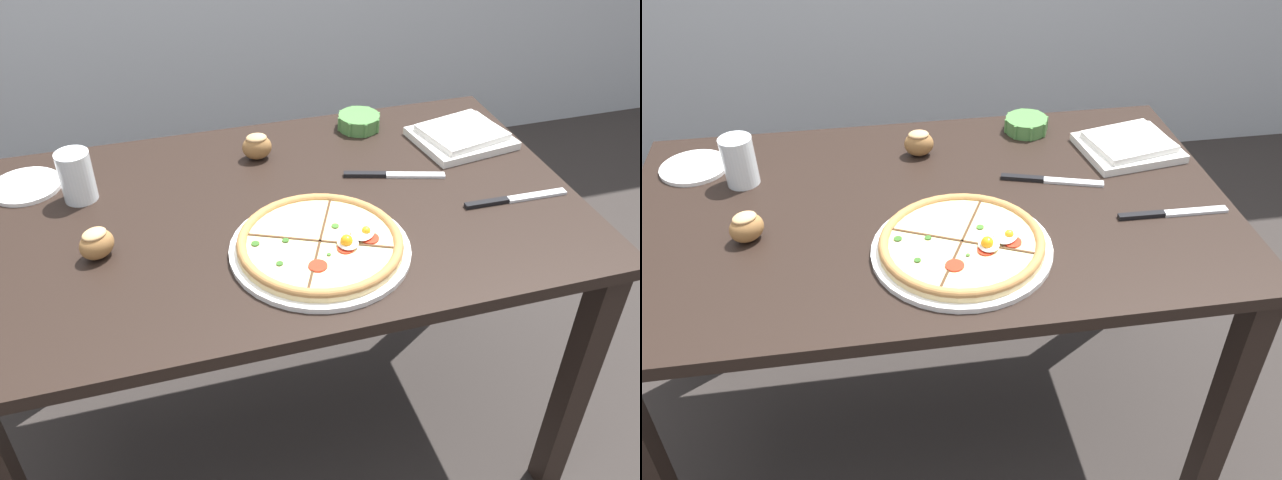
% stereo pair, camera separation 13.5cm
% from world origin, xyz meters
% --- Properties ---
extents(ground_plane, '(12.00, 12.00, 0.00)m').
position_xyz_m(ground_plane, '(0.00, 0.00, 0.00)').
color(ground_plane, '#2D2826').
extents(dining_table, '(1.33, 0.80, 0.76)m').
position_xyz_m(dining_table, '(0.00, 0.00, 0.65)').
color(dining_table, black).
rests_on(dining_table, ground_plane).
extents(pizza, '(0.37, 0.37, 0.05)m').
position_xyz_m(pizza, '(0.04, -0.17, 0.78)').
color(pizza, white).
rests_on(pizza, dining_table).
extents(ramekin_bowl, '(0.12, 0.12, 0.04)m').
position_xyz_m(ramekin_bowl, '(0.29, 0.31, 0.78)').
color(ramekin_bowl, '#4C8442').
rests_on(ramekin_bowl, dining_table).
extents(napkin_folded, '(0.25, 0.22, 0.04)m').
position_xyz_m(napkin_folded, '(0.52, 0.16, 0.78)').
color(napkin_folded, silver).
rests_on(napkin_folded, dining_table).
extents(bread_piece_near, '(0.07, 0.06, 0.07)m').
position_xyz_m(bread_piece_near, '(0.00, 0.23, 0.79)').
color(bread_piece_near, olive).
rests_on(bread_piece_near, dining_table).
extents(bread_piece_mid, '(0.09, 0.08, 0.06)m').
position_xyz_m(bread_piece_mid, '(-0.38, -0.06, 0.79)').
color(bread_piece_mid, '#A3703D').
rests_on(bread_piece_mid, dining_table).
extents(knife_main, '(0.25, 0.02, 0.01)m').
position_xyz_m(knife_main, '(0.51, -0.12, 0.76)').
color(knife_main, silver).
rests_on(knife_main, dining_table).
extents(knife_spare, '(0.23, 0.09, 0.01)m').
position_xyz_m(knife_spare, '(0.29, 0.06, 0.76)').
color(knife_spare, silver).
rests_on(knife_spare, dining_table).
extents(water_glass, '(0.07, 0.07, 0.12)m').
position_xyz_m(water_glass, '(-0.42, 0.16, 0.81)').
color(water_glass, white).
rests_on(water_glass, dining_table).
extents(side_saucer, '(0.16, 0.16, 0.01)m').
position_xyz_m(side_saucer, '(-0.54, 0.24, 0.76)').
color(side_saucer, white).
rests_on(side_saucer, dining_table).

